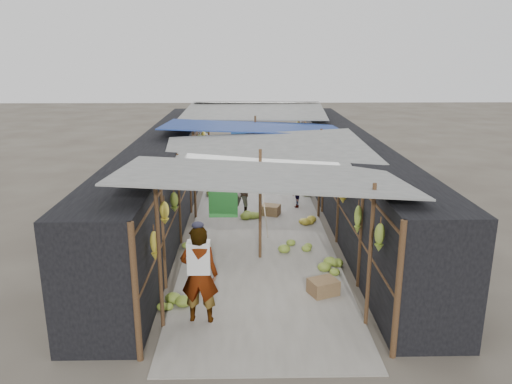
{
  "coord_description": "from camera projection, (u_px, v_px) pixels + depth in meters",
  "views": [
    {
      "loc": [
        -0.31,
        -7.88,
        4.68
      ],
      "look_at": [
        -0.07,
        4.29,
        1.25
      ],
      "focal_mm": 35.0,
      "sensor_mm": 36.0,
      "label": 1
    }
  ],
  "objects": [
    {
      "name": "floor_bananas",
      "position": [
        261.0,
        220.0,
        13.89
      ],
      "size": [
        3.9,
        10.57,
        0.35
      ],
      "color": "olive",
      "rests_on": "ground"
    },
    {
      "name": "vendor_seated",
      "position": [
        296.0,
        194.0,
        15.38
      ],
      "size": [
        0.42,
        0.64,
        0.92
      ],
      "primitive_type": "imported",
      "rotation": [
        0.0,
        0.0,
        -1.43
      ],
      "color": "#47433E",
      "rests_on": "ground"
    },
    {
      "name": "vendor_elderly",
      "position": [
        199.0,
        275.0,
        8.75
      ],
      "size": [
        0.7,
        0.49,
        1.82
      ],
      "primitive_type": "imported",
      "rotation": [
        0.0,
        0.0,
        3.06
      ],
      "color": "white",
      "rests_on": "ground"
    },
    {
      "name": "crate_mid",
      "position": [
        271.0,
        210.0,
        14.76
      ],
      "size": [
        0.63,
        0.57,
        0.31
      ],
      "primitive_type": "cube",
      "rotation": [
        0.0,
        0.0,
        -0.34
      ],
      "color": "olive",
      "rests_on": "ground"
    },
    {
      "name": "crate_back",
      "position": [
        238.0,
        166.0,
        20.49
      ],
      "size": [
        0.53,
        0.45,
        0.31
      ],
      "primitive_type": "cube",
      "rotation": [
        0.0,
        0.0,
        0.1
      ],
      "color": "olive",
      "rests_on": "ground"
    },
    {
      "name": "aisle_slab",
      "position": [
        257.0,
        212.0,
        15.11
      ],
      "size": [
        3.6,
        16.0,
        0.02
      ],
      "primitive_type": "cube",
      "color": "#9E998E",
      "rests_on": "ground"
    },
    {
      "name": "crate_near",
      "position": [
        323.0,
        287.0,
        9.92
      ],
      "size": [
        0.66,
        0.6,
        0.32
      ],
      "primitive_type": "cube",
      "rotation": [
        0.0,
        0.0,
        0.39
      ],
      "color": "olive",
      "rests_on": "ground"
    },
    {
      "name": "shopper_blue",
      "position": [
        243.0,
        191.0,
        14.5
      ],
      "size": [
        0.76,
        0.61,
        1.52
      ],
      "primitive_type": "imported",
      "rotation": [
        0.0,
        0.0,
        -0.05
      ],
      "color": "#1F479D",
      "rests_on": "ground"
    },
    {
      "name": "stall_left",
      "position": [
        166.0,
        175.0,
        14.75
      ],
      "size": [
        1.4,
        15.0,
        2.3
      ],
      "primitive_type": "cube",
      "color": "black",
      "rests_on": "ground"
    },
    {
      "name": "hanging_bananas",
      "position": [
        263.0,
        157.0,
        14.72
      ],
      "size": [
        3.95,
        13.81,
        0.84
      ],
      "color": "gold",
      "rests_on": "ground"
    },
    {
      "name": "market_canopy",
      "position": [
        258.0,
        131.0,
        14.78
      ],
      "size": [
        5.62,
        15.2,
        2.77
      ],
      "color": "brown",
      "rests_on": "ground"
    },
    {
      "name": "ground",
      "position": [
        265.0,
        325.0,
        8.86
      ],
      "size": [
        80.0,
        80.0,
        0.0
      ],
      "primitive_type": "plane",
      "color": "#6B6356",
      "rests_on": "ground"
    },
    {
      "name": "black_basin",
      "position": [
        301.0,
        182.0,
        18.27
      ],
      "size": [
        0.58,
        0.58,
        0.17
      ],
      "primitive_type": "cylinder",
      "color": "black",
      "rests_on": "ground"
    },
    {
      "name": "stall_right",
      "position": [
        347.0,
        175.0,
        14.85
      ],
      "size": [
        1.4,
        15.0,
        2.3
      ],
      "primitive_type": "cube",
      "color": "black",
      "rests_on": "ground"
    }
  ]
}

